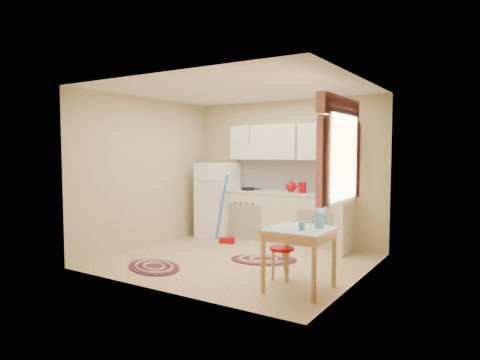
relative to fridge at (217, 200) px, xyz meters
The scene contains 14 objects.
room_shell 1.94m from the fridge, 36.05° to the right, with size 3.64×3.60×2.52m.
fridge is the anchor object (origin of this frame).
broom 0.57m from the fridge, 38.19° to the right, with size 0.28×0.12×1.20m, color blue, non-canonical shape.
base_cabinets 1.39m from the fridge, ahead, with size 2.25×0.60×0.88m, color silver.
countertop 1.38m from the fridge, ahead, with size 2.27×0.62×0.04m, color beige.
frying_pan 0.71m from the fridge, ahead, with size 0.24×0.24×0.05m, color black.
red_kettle 1.52m from the fridge, ahead, with size 0.19×0.17×0.19m, color #950505, non-canonical shape.
red_canister 1.72m from the fridge, ahead, with size 0.12×0.12×0.16m, color #950505.
table 3.24m from the fridge, 37.48° to the right, with size 0.72×0.72×0.72m, color tan.
stool 2.86m from the fridge, 38.15° to the right, with size 0.31×0.31×0.42m, color #950505.
coffee_pot 3.31m from the fridge, 33.76° to the right, with size 0.13×0.11×0.26m, color teal, non-canonical shape.
mug 3.34m from the fridge, 38.08° to the right, with size 0.07×0.07×0.10m, color teal.
rug_center 1.97m from the fridge, 32.87° to the right, with size 0.98×0.66×0.02m, color maroon, non-canonical shape.
rug_left 2.32m from the fridge, 78.24° to the right, with size 0.95×0.63×0.02m, color maroon, non-canonical shape.
Camera 1 is at (3.35, -5.21, 1.63)m, focal length 32.00 mm.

